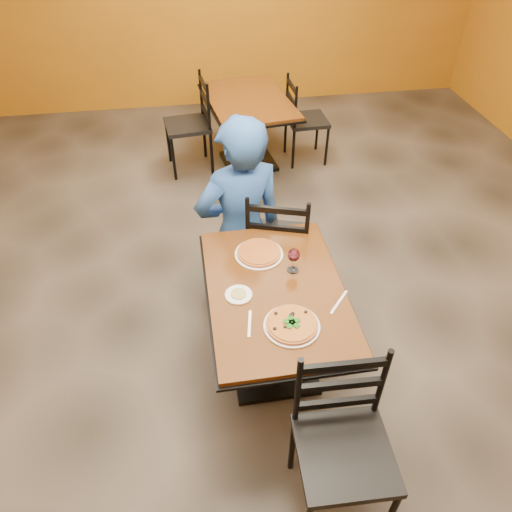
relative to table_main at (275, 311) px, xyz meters
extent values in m
cube|color=black|center=(0.00, 0.50, -0.56)|extent=(7.00, 8.00, 0.01)
cube|color=#61310F|center=(0.00, 0.00, 0.18)|extent=(0.80, 1.20, 0.03)
cube|color=black|center=(0.00, 0.00, 0.15)|extent=(0.83, 1.23, 0.02)
cylinder|color=black|center=(0.00, 0.00, -0.19)|extent=(0.12, 0.12, 0.66)
cube|color=black|center=(0.00, 0.00, -0.54)|extent=(0.55, 0.55, 0.04)
cube|color=#61310F|center=(0.24, 2.78, 0.18)|extent=(0.95, 1.29, 0.03)
cube|color=black|center=(0.24, 2.78, 0.15)|extent=(0.98, 1.32, 0.02)
cylinder|color=black|center=(0.24, 2.78, -0.19)|extent=(0.12, 0.12, 0.66)
cube|color=black|center=(0.24, 2.78, -0.54)|extent=(0.62, 0.62, 0.04)
imported|color=navy|center=(-0.10, 0.89, 0.17)|extent=(0.78, 0.60, 1.45)
cylinder|color=white|center=(0.03, -0.30, 0.20)|extent=(0.31, 0.31, 0.01)
cylinder|color=maroon|center=(0.03, -0.30, 0.21)|extent=(0.28, 0.28, 0.02)
cylinder|color=white|center=(-0.05, 0.32, 0.20)|extent=(0.31, 0.31, 0.01)
cylinder|color=#B17B22|center=(-0.05, 0.32, 0.21)|extent=(0.28, 0.28, 0.02)
cylinder|color=white|center=(-0.23, -0.02, 0.20)|extent=(0.16, 0.16, 0.01)
cylinder|color=tan|center=(-0.23, -0.02, 0.21)|extent=(0.09, 0.09, 0.01)
cube|color=silver|center=(-0.19, -0.24, 0.20)|extent=(0.05, 0.19, 0.00)
cube|color=silver|center=(0.34, -0.16, 0.20)|extent=(0.15, 0.17, 0.00)
camera|label=1|loc=(-0.43, -1.96, 2.19)|focal=33.51mm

